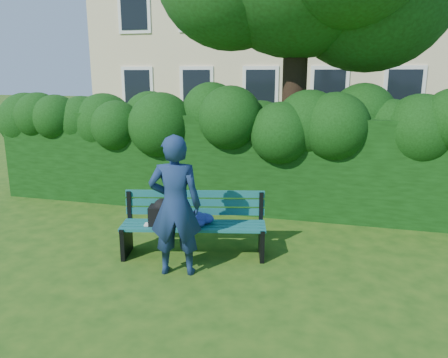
# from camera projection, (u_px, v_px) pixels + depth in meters

# --- Properties ---
(ground) EXTENTS (80.00, 80.00, 0.00)m
(ground) POSITION_uv_depth(u_px,v_px,m) (213.00, 251.00, 6.40)
(ground) COLOR #1F4812
(ground) RESTS_ON ground
(hedge) EXTENTS (10.00, 1.00, 1.80)m
(hedge) POSITION_uv_depth(u_px,v_px,m) (246.00, 162.00, 8.25)
(hedge) COLOR black
(hedge) RESTS_ON ground
(park_bench) EXTENTS (2.09, 1.01, 0.89)m
(park_bench) POSITION_uv_depth(u_px,v_px,m) (188.00, 221.00, 6.17)
(park_bench) COLOR #10514B
(park_bench) RESTS_ON ground
(man_reading) EXTENTS (0.75, 0.58, 1.82)m
(man_reading) POSITION_uv_depth(u_px,v_px,m) (175.00, 206.00, 5.51)
(man_reading) COLOR navy
(man_reading) RESTS_ON ground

